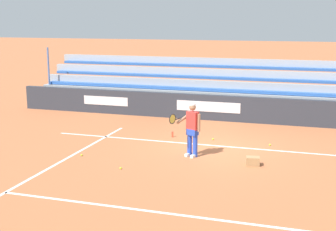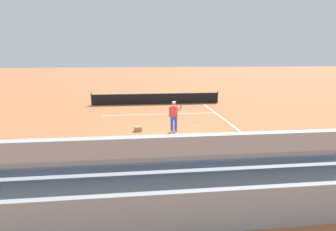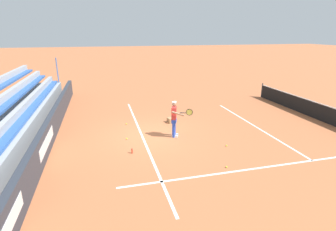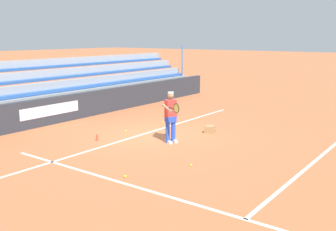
% 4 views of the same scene
% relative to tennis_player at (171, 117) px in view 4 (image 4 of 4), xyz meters
% --- Properties ---
extents(ground_plane, '(160.00, 160.00, 0.00)m').
position_rel_tennis_player_xyz_m(ground_plane, '(-0.41, -0.99, -0.89)').
color(ground_plane, '#B7663D').
extents(court_baseline_white, '(12.00, 0.10, 0.01)m').
position_rel_tennis_player_xyz_m(court_baseline_white, '(-0.41, -1.49, -0.89)').
color(court_baseline_white, white).
rests_on(court_baseline_white, ground).
extents(court_sideline_white, '(0.10, 12.00, 0.01)m').
position_rel_tennis_player_xyz_m(court_sideline_white, '(3.70, 3.01, -0.89)').
color(court_sideline_white, white).
rests_on(court_sideline_white, ground).
extents(court_service_line_white, '(8.22, 0.10, 0.01)m').
position_rel_tennis_player_xyz_m(court_service_line_white, '(-0.41, 4.51, -0.89)').
color(court_service_line_white, white).
rests_on(court_service_line_white, ground).
extents(back_wall_sponsor_board, '(20.38, 0.25, 1.10)m').
position_rel_tennis_player_xyz_m(back_wall_sponsor_board, '(-0.39, -5.58, -0.34)').
color(back_wall_sponsor_board, '#2D333D').
rests_on(back_wall_sponsor_board, ground).
extents(bleacher_stand, '(19.36, 2.40, 2.95)m').
position_rel_tennis_player_xyz_m(bleacher_stand, '(-0.41, -7.41, -0.17)').
color(bleacher_stand, '#9EA3A8').
rests_on(bleacher_stand, ground).
extents(tennis_player, '(0.83, 0.92, 1.71)m').
position_rel_tennis_player_xyz_m(tennis_player, '(0.00, 0.00, 0.00)').
color(tennis_player, blue).
rests_on(tennis_player, ground).
extents(ball_box_cardboard, '(0.44, 0.36, 0.26)m').
position_rel_tennis_player_xyz_m(ball_box_cardboard, '(-1.99, 0.35, -0.76)').
color(ball_box_cardboard, '#A87F51').
rests_on(ball_box_cardboard, ground).
extents(tennis_ball_on_baseline, '(0.07, 0.07, 0.07)m').
position_rel_tennis_player_xyz_m(tennis_ball_on_baseline, '(-2.27, -2.05, -0.86)').
color(tennis_ball_on_baseline, '#CCE533').
rests_on(tennis_ball_on_baseline, ground).
extents(tennis_ball_midcourt, '(0.07, 0.07, 0.07)m').
position_rel_tennis_player_xyz_m(tennis_ball_midcourt, '(1.65, 1.90, -0.86)').
color(tennis_ball_midcourt, '#CCE533').
rests_on(tennis_ball_midcourt, ground).
extents(tennis_ball_far_right, '(0.07, 0.07, 0.07)m').
position_rel_tennis_player_xyz_m(tennis_ball_far_right, '(3.38, 1.04, -0.86)').
color(tennis_ball_far_right, '#CCE533').
rests_on(tennis_ball_far_right, ground).
extents(tennis_ball_toward_net, '(0.07, 0.07, 0.07)m').
position_rel_tennis_player_xyz_m(tennis_ball_toward_net, '(-0.22, -2.24, -0.86)').
color(tennis_ball_toward_net, '#CCE533').
rests_on(tennis_ball_toward_net, ground).
extents(water_bottle, '(0.07, 0.07, 0.22)m').
position_rel_tennis_player_xyz_m(water_bottle, '(1.31, -2.18, -0.78)').
color(water_bottle, '#EA4C33').
rests_on(water_bottle, ground).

